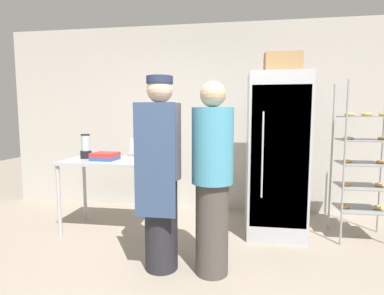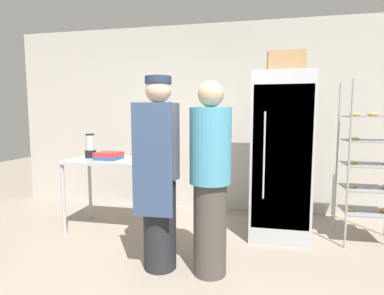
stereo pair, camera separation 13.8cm
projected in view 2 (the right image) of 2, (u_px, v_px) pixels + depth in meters
name	position (u px, v px, depth m)	size (l,w,h in m)	color
back_wall	(218.00, 118.00, 4.49)	(6.40, 0.12, 2.74)	#B7B2A8
refrigerator	(279.00, 156.00, 3.49)	(0.66, 0.75, 1.88)	#ADAFB5
baking_rack	(370.00, 163.00, 3.28)	(0.58, 0.47, 1.78)	#93969B
prep_counter	(115.00, 167.00, 3.68)	(1.13, 0.67, 0.88)	#ADAFB5
donut_box	(139.00, 155.00, 3.65)	(0.24, 0.21, 0.25)	silver
blender_pitcher	(90.00, 147.00, 3.78)	(0.13, 0.13, 0.30)	black
binder_stack	(109.00, 156.00, 3.62)	(0.30, 0.28, 0.09)	#2D5193
cardboard_storage_box	(286.00, 63.00, 3.31)	(0.40, 0.33, 0.23)	#937047
person_baker	(159.00, 171.00, 2.69)	(0.37, 0.39, 1.75)	#232328
person_customer	(210.00, 178.00, 2.60)	(0.36, 0.36, 1.70)	#47423D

